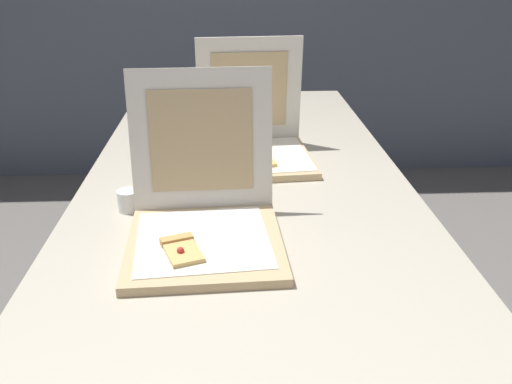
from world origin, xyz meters
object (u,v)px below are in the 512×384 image
object	(u,v)px
pizza_box_middle	(254,143)
cup_white_near_center	(128,200)
pizza_box_front	(204,220)
table	(246,200)
cup_white_mid	(150,180)

from	to	relation	value
pizza_box_middle	cup_white_near_center	size ratio (longest dim) A/B	6.83
pizza_box_front	pizza_box_middle	xyz separation A→B (m)	(0.14, 0.55, 0.00)
pizza_box_front	cup_white_near_center	bearing A→B (deg)	137.63
cup_white_near_center	pizza_box_front	bearing A→B (deg)	-39.74
table	pizza_box_front	xyz separation A→B (m)	(-0.11, -0.31, 0.10)
cup_white_near_center	table	bearing A→B (deg)	23.90
table	cup_white_mid	distance (m)	0.29
cup_white_near_center	cup_white_mid	bearing A→B (deg)	73.92
table	cup_white_mid	size ratio (longest dim) A/B	41.01
table	cup_white_near_center	world-z (taller)	cup_white_near_center
table	pizza_box_middle	bearing A→B (deg)	81.53
pizza_box_front	pizza_box_middle	bearing A→B (deg)	72.50
pizza_box_front	pizza_box_middle	size ratio (longest dim) A/B	1.08
cup_white_near_center	cup_white_mid	world-z (taller)	same
table	cup_white_mid	bearing A→B (deg)	-179.90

